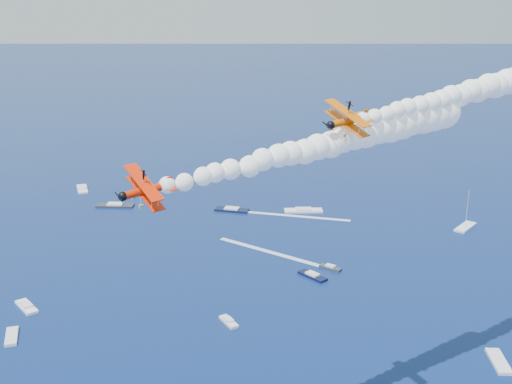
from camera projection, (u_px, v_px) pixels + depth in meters
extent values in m
cube|color=#333744|center=(330.00, 268.00, 188.52)|extent=(6.39, 6.19, 0.70)
cube|color=black|center=(232.00, 210.00, 238.53)|extent=(13.30, 8.46, 0.70)
cube|color=white|center=(303.00, 211.00, 237.72)|extent=(14.54, 5.85, 0.70)
cube|color=white|center=(27.00, 307.00, 165.22)|extent=(7.37, 9.41, 0.70)
cube|color=white|center=(465.00, 227.00, 221.21)|extent=(10.94, 10.79, 0.70)
cube|color=white|center=(499.00, 361.00, 140.86)|extent=(4.90, 10.44, 0.70)
cube|color=white|center=(229.00, 322.00, 157.74)|extent=(4.57, 7.09, 0.70)
cube|color=#2A2F39|center=(115.00, 205.00, 243.44)|extent=(14.72, 6.98, 0.70)
cube|color=white|center=(82.00, 189.00, 263.70)|extent=(6.07, 12.65, 0.70)
cube|color=black|center=(313.00, 276.00, 183.19)|extent=(7.67, 9.35, 0.70)
cube|color=white|center=(12.00, 336.00, 151.07)|extent=(4.05, 8.85, 0.70)
cube|color=white|center=(268.00, 252.00, 201.11)|extent=(29.07, 27.47, 0.04)
cube|color=white|center=(298.00, 216.00, 232.64)|extent=(36.05, 15.89, 0.04)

